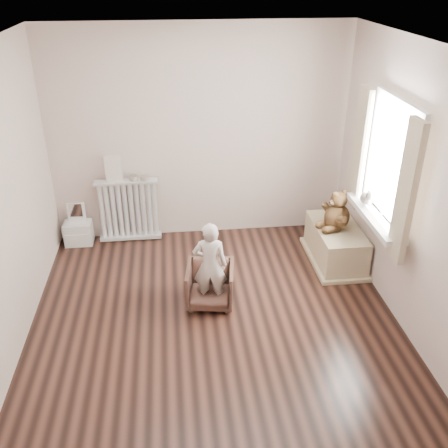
{
  "coord_description": "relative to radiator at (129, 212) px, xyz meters",
  "views": [
    {
      "loc": [
        -0.35,
        -3.99,
        3.16
      ],
      "look_at": [
        0.15,
        0.45,
        0.8
      ],
      "focal_mm": 40.0,
      "sensor_mm": 36.0,
      "label": 1
    }
  ],
  "objects": [
    {
      "name": "tin_b",
      "position": [
        0.23,
        0.0,
        0.45
      ],
      "size": [
        0.1,
        0.1,
        0.05
      ],
      "primitive_type": "cylinder",
      "color": "#A59E8C",
      "rests_on": "radiator"
    },
    {
      "name": "radiator",
      "position": [
        0.0,
        0.0,
        0.0
      ],
      "size": [
        0.77,
        0.15,
        0.81
      ],
      "primitive_type": "cube",
      "color": "silver",
      "rests_on": "floor"
    },
    {
      "name": "paper_doll",
      "position": [
        -0.13,
        0.0,
        0.59
      ],
      "size": [
        0.2,
        0.02,
        0.33
      ],
      "primitive_type": "cube",
      "color": "beige",
      "rests_on": "radiator"
    },
    {
      "name": "right_wall",
      "position": [
        2.71,
        -1.68,
        0.91
      ],
      "size": [
        0.02,
        3.6,
        2.6
      ],
      "primitive_type": "cube",
      "color": "beige",
      "rests_on": "ground"
    },
    {
      "name": "curtain_right",
      "position": [
        2.56,
        -0.81,
        1.0
      ],
      "size": [
        0.06,
        0.26,
        1.3
      ],
      "primitive_type": "cube",
      "color": "#C2B492",
      "rests_on": "right_wall"
    },
    {
      "name": "ceiling",
      "position": [
        0.91,
        -1.68,
        2.21
      ],
      "size": [
        3.6,
        3.6,
        0.01
      ],
      "primitive_type": "cube",
      "color": "white",
      "rests_on": "ground"
    },
    {
      "name": "floor",
      "position": [
        0.91,
        -1.68,
        -0.39
      ],
      "size": [
        3.6,
        3.6,
        0.01
      ],
      "primitive_type": "cube",
      "color": "black",
      "rests_on": "ground"
    },
    {
      "name": "left_wall",
      "position": [
        -0.89,
        -1.68,
        0.91
      ],
      "size": [
        0.02,
        3.6,
        2.6
      ],
      "primitive_type": "cube",
      "color": "beige",
      "rests_on": "ground"
    },
    {
      "name": "child",
      "position": [
        0.89,
        -1.5,
        0.1
      ],
      "size": [
        0.37,
        0.27,
        0.94
      ],
      "primitive_type": "imported",
      "rotation": [
        0.0,
        0.0,
        3.0
      ],
      "color": "beige",
      "rests_on": "armchair"
    },
    {
      "name": "plush_cat",
      "position": [
        2.57,
        -1.15,
        0.61
      ],
      "size": [
        0.21,
        0.26,
        0.19
      ],
      "primitive_type": null,
      "rotation": [
        0.0,
        0.0,
        0.37
      ],
      "color": "slate",
      "rests_on": "window_sill"
    },
    {
      "name": "toy_vanity",
      "position": [
        -0.64,
        -0.03,
        -0.11
      ],
      "size": [
        0.34,
        0.24,
        0.53
      ],
      "primitive_type": "cube",
      "color": "silver",
      "rests_on": "floor"
    },
    {
      "name": "window_sill",
      "position": [
        2.58,
        -1.38,
        0.48
      ],
      "size": [
        0.22,
        1.1,
        0.06
      ],
      "primitive_type": "cube",
      "color": "silver",
      "rests_on": "right_wall"
    },
    {
      "name": "curtain_left",
      "position": [
        2.56,
        -1.95,
        1.0
      ],
      "size": [
        0.06,
        0.26,
        1.3
      ],
      "primitive_type": "cube",
      "color": "#C2B492",
      "rests_on": "right_wall"
    },
    {
      "name": "toy_bench",
      "position": [
        2.43,
        -0.78,
        -0.19
      ],
      "size": [
        0.5,
        0.94,
        0.44
      ],
      "primitive_type": "cube",
      "color": "#C5B78F",
      "rests_on": "floor"
    },
    {
      "name": "front_wall",
      "position": [
        0.91,
        -3.48,
        0.91
      ],
      "size": [
        3.6,
        0.02,
        2.6
      ],
      "primitive_type": "cube",
      "color": "beige",
      "rests_on": "ground"
    },
    {
      "name": "back_wall",
      "position": [
        0.91,
        0.12,
        0.91
      ],
      "size": [
        3.6,
        0.02,
        2.6
      ],
      "primitive_type": "cube",
      "color": "beige",
      "rests_on": "ground"
    },
    {
      "name": "window",
      "position": [
        2.67,
        -1.38,
        1.06
      ],
      "size": [
        0.03,
        0.9,
        1.1
      ],
      "primitive_type": "cube",
      "color": "white",
      "rests_on": "right_wall"
    },
    {
      "name": "teddy_bear",
      "position": [
        2.4,
        -0.8,
        0.28
      ],
      "size": [
        0.44,
        0.38,
        0.46
      ],
      "primitive_type": null,
      "rotation": [
        0.0,
        0.0,
        0.27
      ],
      "color": "#362210",
      "rests_on": "toy_bench"
    },
    {
      "name": "tin_a",
      "position": [
        0.09,
        0.0,
        0.45
      ],
      "size": [
        0.1,
        0.1,
        0.06
      ],
      "primitive_type": "cylinder",
      "color": "#A59E8C",
      "rests_on": "radiator"
    },
    {
      "name": "armchair",
      "position": [
        0.89,
        -1.45,
        -0.17
      ],
      "size": [
        0.53,
        0.54,
        0.44
      ],
      "primitive_type": "imported",
      "rotation": [
        0.0,
        0.0,
        -0.14
      ],
      "color": "#523329",
      "rests_on": "floor"
    }
  ]
}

